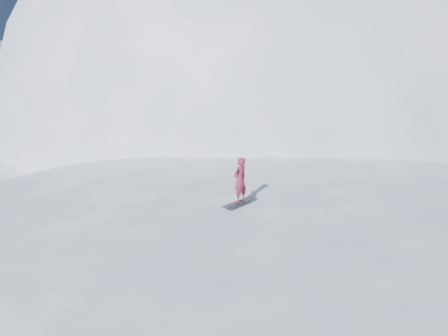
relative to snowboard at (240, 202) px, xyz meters
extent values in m
plane|color=white|center=(2.67, 0.83, -2.41)|extent=(400.00, 400.00, 0.00)
ellipsoid|color=white|center=(3.67, 3.83, -2.41)|extent=(36.00, 28.00, 4.80)
ellipsoid|color=white|center=(24.67, 26.83, -2.41)|extent=(60.00, 56.00, 56.00)
ellipsoid|color=white|center=(12.67, 20.83, -2.41)|extent=(28.00, 24.00, 18.00)
ellipsoid|color=white|center=(-1.33, -1.17, -2.41)|extent=(6.00, 5.40, 0.80)
ellipsoid|color=white|center=(7.67, -2.17, -2.41)|extent=(5.00, 4.50, 0.70)
ellipsoid|color=white|center=(0.67, 6.83, -2.41)|extent=(7.00, 6.30, 1.00)
ellipsoid|color=white|center=(9.67, 4.83, -2.41)|extent=(4.00, 3.60, 0.60)
cube|color=black|center=(0.00, 0.00, 0.00)|extent=(1.65, 0.63, 0.03)
imported|color=maroon|center=(0.00, 0.00, 0.84)|extent=(0.67, 0.51, 1.66)
cube|color=silver|center=(1.56, 5.74, 0.01)|extent=(0.54, 5.99, 0.04)
cube|color=silver|center=(1.91, 5.74, 0.01)|extent=(1.14, 5.91, 0.04)
camera|label=1|loc=(-8.54, -10.95, 4.78)|focal=32.00mm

